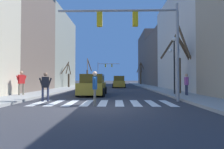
# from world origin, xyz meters

# --- Properties ---
(ground_plane) EXTENTS (240.00, 240.00, 0.00)m
(ground_plane) POSITION_xyz_m (0.00, 0.00, 0.00)
(ground_plane) COLOR #38383D
(building_row_left) EXTENTS (6.00, 31.06, 11.59)m
(building_row_left) POSITION_xyz_m (-10.10, 9.67, 5.64)
(building_row_left) COLOR #BCB299
(building_row_left) RESTS_ON ground_plane
(building_row_right) EXTENTS (6.00, 48.24, 12.65)m
(building_row_right) POSITION_xyz_m (10.10, 19.87, 5.34)
(building_row_right) COLOR tan
(building_row_right) RESTS_ON ground_plane
(crosswalk_stripes) EXTENTS (7.65, 2.60, 0.01)m
(crosswalk_stripes) POSITION_xyz_m (-0.00, 1.59, 0.00)
(crosswalk_stripes) COLOR white
(crosswalk_stripes) RESTS_ON ground_plane
(traffic_signal_near) EXTENTS (7.32, 0.28, 5.91)m
(traffic_signal_near) POSITION_xyz_m (2.23, 2.31, 4.33)
(traffic_signal_near) COLOR gray
(traffic_signal_near) RESTS_ON ground_plane
(traffic_signal_far) EXTENTS (6.19, 0.28, 6.05)m
(traffic_signal_far) POSITION_xyz_m (-2.65, 41.24, 4.37)
(traffic_signal_far) COLOR gray
(traffic_signal_far) RESTS_ON ground_plane
(street_lamp_right_corner) EXTENTS (0.95, 0.36, 4.62)m
(street_lamp_right_corner) POSITION_xyz_m (5.43, 5.97, 3.41)
(street_lamp_right_corner) COLOR black
(street_lamp_right_corner) RESTS_ON sidewalk_right
(car_driving_away_lane) EXTENTS (1.98, 4.29, 1.80)m
(car_driving_away_lane) POSITION_xyz_m (1.16, 18.96, 0.83)
(car_driving_away_lane) COLOR #A38423
(car_driving_away_lane) RESTS_ON ground_plane
(car_driving_toward_lane) EXTENTS (2.16, 4.34, 1.73)m
(car_driving_toward_lane) POSITION_xyz_m (-1.21, 6.21, 0.81)
(car_driving_toward_lane) COLOR #A38423
(car_driving_toward_lane) RESTS_ON ground_plane
(car_at_intersection) EXTENTS (2.08, 4.26, 1.80)m
(car_at_intersection) POSITION_xyz_m (-3.51, 22.41, 0.83)
(car_at_intersection) COLOR white
(car_at_intersection) RESTS_ON ground_plane
(pedestrian_near_right_corner) EXTENTS (0.74, 0.33, 1.74)m
(pedestrian_near_right_corner) POSITION_xyz_m (-3.53, 2.18, 1.03)
(pedestrian_near_right_corner) COLOR #282D47
(pedestrian_near_right_corner) RESTS_ON ground_plane
(pedestrian_on_left_sidewalk) EXTENTS (0.23, 0.68, 1.58)m
(pedestrian_on_left_sidewalk) POSITION_xyz_m (5.93, 4.82, 1.08)
(pedestrian_on_left_sidewalk) COLOR #282D47
(pedestrian_on_left_sidewalk) RESTS_ON sidewalk_right
(pedestrian_on_right_sidewalk) EXTENTS (0.53, 0.67, 1.79)m
(pedestrian_on_right_sidewalk) POSITION_xyz_m (-6.37, 4.68, 1.21)
(pedestrian_on_right_sidewalk) COLOR #7A705B
(pedestrian_on_right_sidewalk) RESTS_ON sidewalk_left
(pedestrian_waiting_at_curb) EXTENTS (0.28, 0.75, 1.74)m
(pedestrian_waiting_at_curb) POSITION_xyz_m (-0.36, 0.65, 1.03)
(pedestrian_waiting_at_curb) COLOR #7A705B
(pedestrian_waiting_at_curb) RESTS_ON ground_plane
(street_tree_right_far) EXTENTS (2.86, 1.59, 5.81)m
(street_tree_right_far) POSITION_xyz_m (6.11, 6.70, 2.69)
(street_tree_right_far) COLOR brown
(street_tree_right_far) RESTS_ON sidewalk_right
(street_tree_right_mid) EXTENTS (0.96, 2.04, 3.72)m
(street_tree_right_mid) POSITION_xyz_m (-6.28, 17.05, 1.83)
(street_tree_right_mid) COLOR #473828
(street_tree_right_mid) RESTS_ON sidewalk_left
(street_tree_left_near) EXTENTS (1.90, 1.78, 5.04)m
(street_tree_left_near) POSITION_xyz_m (6.42, 32.17, 2.65)
(street_tree_left_near) COLOR brown
(street_tree_left_near) RESTS_ON sidewalk_right
(street_tree_left_far) EXTENTS (1.16, 3.71, 5.89)m
(street_tree_left_far) POSITION_xyz_m (-5.68, 31.11, 2.70)
(street_tree_left_far) COLOR brown
(street_tree_left_far) RESTS_ON sidewalk_left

